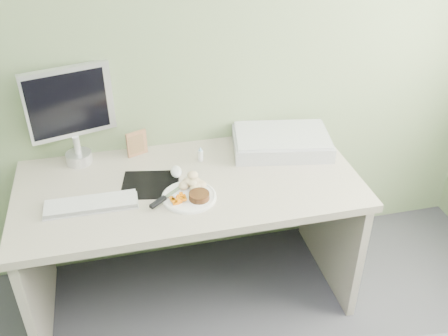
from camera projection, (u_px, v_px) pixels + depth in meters
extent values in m
plane|color=#6D825B|center=(170.00, 27.00, 2.30)|extent=(3.50, 0.00, 3.50)
cube|color=#B3A795|center=(189.00, 185.00, 2.34)|extent=(1.60, 0.75, 0.04)
cube|color=#AFA395|center=(36.00, 268.00, 2.40)|extent=(0.04, 0.70, 0.69)
cube|color=#AFA395|center=(330.00, 222.00, 2.69)|extent=(0.04, 0.70, 0.69)
cylinder|color=white|center=(189.00, 197.00, 2.22)|extent=(0.24, 0.24, 0.01)
cylinder|color=black|center=(199.00, 196.00, 2.19)|extent=(0.10, 0.10, 0.03)
ellipsoid|color=tan|center=(194.00, 183.00, 2.26)|extent=(0.12, 0.11, 0.05)
cube|color=#DE6904|center=(178.00, 197.00, 2.18)|extent=(0.07, 0.06, 0.04)
cube|color=silver|center=(177.00, 190.00, 2.24)|extent=(0.12, 0.10, 0.01)
cube|color=black|center=(158.00, 202.00, 2.16)|extent=(0.08, 0.07, 0.02)
cube|color=black|center=(150.00, 185.00, 2.31)|extent=(0.30, 0.28, 0.00)
cube|color=white|center=(91.00, 204.00, 2.17)|extent=(0.39, 0.12, 0.02)
ellipsoid|color=white|center=(176.00, 172.00, 2.38)|extent=(0.06, 0.10, 0.03)
cube|color=brown|center=(137.00, 143.00, 2.50)|extent=(0.10, 0.05, 0.13)
cylinder|color=white|center=(201.00, 156.00, 2.48)|extent=(0.03, 0.03, 0.06)
cone|color=#7CA3C7|center=(200.00, 149.00, 2.46)|extent=(0.02, 0.02, 0.02)
cube|color=#BABCC2|center=(281.00, 142.00, 2.57)|extent=(0.54, 0.41, 0.08)
cylinder|color=silver|center=(79.00, 158.00, 2.46)|extent=(0.13, 0.13, 0.05)
cylinder|color=silver|center=(77.00, 145.00, 2.42)|extent=(0.03, 0.03, 0.09)
cube|color=silver|center=(69.00, 102.00, 2.32)|extent=(0.40, 0.14, 0.34)
cube|color=black|center=(69.00, 104.00, 2.31)|extent=(0.35, 0.10, 0.30)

